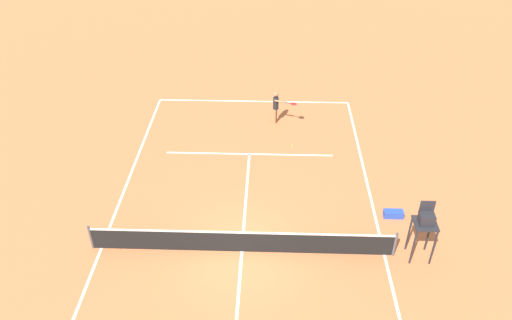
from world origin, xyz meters
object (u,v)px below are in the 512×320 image
player_serving (277,105)px  umpire_chair (425,223)px  tennis_ball (292,146)px  equipment_bag (393,214)px

player_serving → umpire_chair: (-5.11, 9.20, 0.57)m
tennis_ball → player_serving: bearing=-70.3°
umpire_chair → player_serving: bearing=-61.0°
player_serving → tennis_ball: player_serving is taller
player_serving → equipment_bag: (-4.64, 7.10, -0.89)m
equipment_bag → umpire_chair: bearing=102.7°
player_serving → tennis_ball: size_ratio=25.63×
player_serving → umpire_chair: umpire_chair is taller
player_serving → tennis_ball: bearing=38.9°
player_serving → tennis_ball: 2.52m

